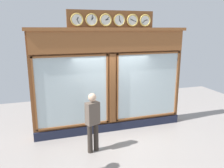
{
  "coord_description": "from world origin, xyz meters",
  "views": [
    {
      "loc": [
        2.15,
        6.76,
        3.35
      ],
      "look_at": [
        0.0,
        0.0,
        1.62
      ],
      "focal_mm": 36.44,
      "sensor_mm": 36.0,
      "label": 1
    }
  ],
  "objects": [
    {
      "name": "shop_facade",
      "position": [
        -0.0,
        -0.12,
        1.74
      ],
      "size": [
        5.11,
        0.42,
        3.89
      ],
      "color": "brown",
      "rests_on": "ground_plane"
    },
    {
      "name": "pedestrian",
      "position": [
        0.9,
        1.1,
        0.93
      ],
      "size": [
        0.42,
        0.34,
        1.69
      ],
      "color": "#312A24",
      "rests_on": "ground_plane"
    }
  ]
}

